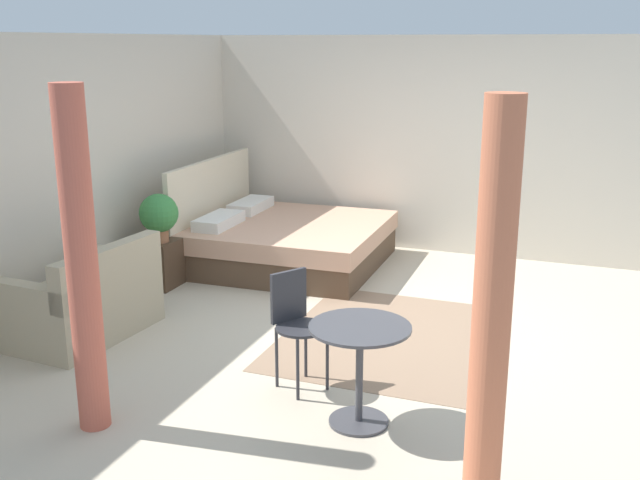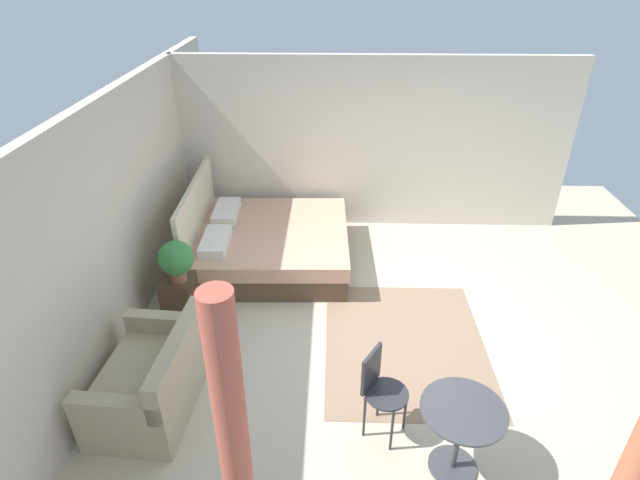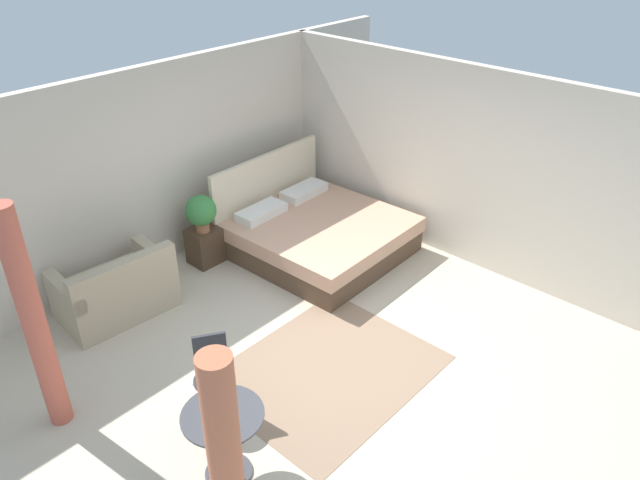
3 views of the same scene
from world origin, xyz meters
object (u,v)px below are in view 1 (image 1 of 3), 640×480
at_px(bed, 285,240).
at_px(couch, 85,303).
at_px(nightstand, 163,262).
at_px(balcony_table, 360,356).
at_px(cafe_chair_near_window, 296,317).
at_px(potted_plant, 159,215).

xyz_separation_m(bed, couch, (-2.55, 0.76, 0.01)).
bearing_deg(nightstand, balcony_table, -126.21).
height_order(nightstand, cafe_chair_near_window, cafe_chair_near_window).
bearing_deg(cafe_chair_near_window, couch, 83.50).
height_order(couch, cafe_chair_near_window, cafe_chair_near_window).
bearing_deg(bed, nightstand, 141.46).
height_order(bed, couch, bed).
bearing_deg(balcony_table, potted_plant, 54.71).
relative_size(bed, potted_plant, 4.18).
xyz_separation_m(bed, nightstand, (-1.12, 0.89, -0.03)).
bearing_deg(couch, cafe_chair_near_window, -96.50).
height_order(bed, potted_plant, bed).
distance_m(couch, balcony_table, 2.74).
xyz_separation_m(couch, cafe_chair_near_window, (-0.23, -2.05, 0.24)).
bearing_deg(couch, potted_plant, 3.86).
bearing_deg(potted_plant, bed, -34.80).
bearing_deg(couch, bed, -16.50).
xyz_separation_m(couch, balcony_table, (-0.61, -2.66, 0.19)).
height_order(nightstand, balcony_table, balcony_table).
relative_size(couch, cafe_chair_near_window, 1.49).
xyz_separation_m(couch, nightstand, (1.44, 0.13, -0.05)).
distance_m(potted_plant, balcony_table, 3.39).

